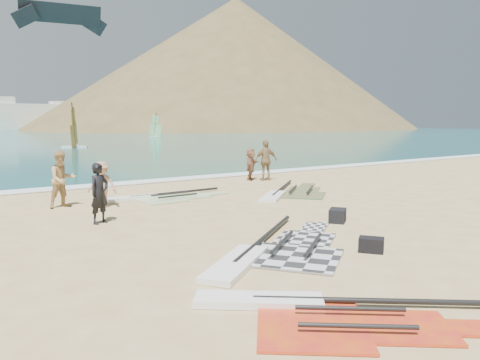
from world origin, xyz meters
TOP-DOWN VIEW (x-y plane):
  - ground at (0.00, 0.00)m, footprint 300.00×300.00m
  - surf_line at (0.00, 12.30)m, footprint 300.00×1.20m
  - headland_main at (85.00, 130.00)m, footprint 143.00×143.00m
  - headland_minor at (120.00, 140.00)m, footprint 70.00×70.00m
  - rig_grey at (-2.94, -0.67)m, footprint 5.57×4.38m
  - rig_green at (-1.86, 7.57)m, footprint 4.86×1.93m
  - rig_orange at (2.89, 5.57)m, footprint 5.16×4.35m
  - rig_red at (-4.46, -3.72)m, footprint 4.09×4.00m
  - gear_bag_near at (0.64, 0.81)m, footprint 0.76×0.73m
  - gear_bag_far at (-1.04, -1.82)m, footprint 0.63×0.67m
  - person_wetsuit at (-5.12, 4.60)m, footprint 0.76×0.65m
  - beachgoer_left at (-5.35, 7.80)m, footprint 1.06×0.90m
  - beachgoer_mid at (-4.24, 7.01)m, footprint 1.15×1.13m
  - beachgoer_back at (4.77, 9.55)m, footprint 1.25×0.73m
  - beachgoer_right at (4.28, 10.15)m, footprint 1.44×1.30m
  - windsurfer_centre at (4.81, 43.56)m, footprint 2.75×2.96m
  - windsurfer_right at (25.06, 66.98)m, footprint 2.43×2.63m
  - kitesurf_kite at (3.48, 41.48)m, footprint 9.15×2.30m

SIDE VIEW (x-z plane):
  - ground at x=0.00m, z-range 0.00..0.00m
  - surf_line at x=0.00m, z-range -0.02..0.02m
  - headland_main at x=85.00m, z-range -22.50..22.50m
  - headland_minor at x=120.00m, z-range -14.00..14.00m
  - rig_green at x=-1.86m, z-range -0.05..0.15m
  - rig_red at x=-4.46m, z-range -0.05..0.15m
  - rig_orange at x=2.89m, z-range -0.05..0.15m
  - rig_grey at x=-2.94m, z-range -0.05..0.15m
  - gear_bag_far at x=-1.04m, z-range 0.00..0.33m
  - gear_bag_near at x=0.64m, z-range 0.00..0.39m
  - beachgoer_mid at x=-4.24m, z-range 0.00..1.58m
  - beachgoer_right at x=4.28m, z-range 0.00..1.59m
  - person_wetsuit at x=-5.12m, z-range 0.00..1.75m
  - beachgoer_left at x=-5.35m, z-range 0.00..1.93m
  - beachgoer_back at x=4.77m, z-range 0.00..2.00m
  - windsurfer_right at x=25.06m, z-range -0.89..3.43m
  - windsurfer_centre at x=4.81m, z-range -1.07..3.85m
  - kitesurf_kite at x=3.48m, z-range 11.98..14.80m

